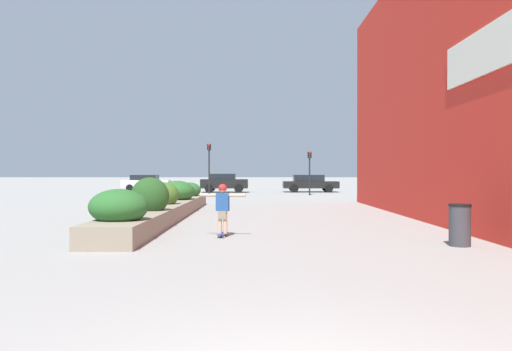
% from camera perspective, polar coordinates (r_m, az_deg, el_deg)
% --- Properties ---
extents(building_wall_right, '(0.67, 31.83, 9.91)m').
position_cam_1_polar(building_wall_right, '(14.39, 26.07, 13.29)').
color(building_wall_right, red).
rests_on(building_wall_right, ground_plane).
extents(planter_box, '(1.49, 15.88, 1.57)m').
position_cam_1_polar(planter_box, '(18.92, -10.04, -3.31)').
color(planter_box, gray).
rests_on(planter_box, ground_plane).
extents(skateboard, '(0.28, 0.69, 0.09)m').
position_cam_1_polar(skateboard, '(13.46, -3.60, -6.72)').
color(skateboard, navy).
rests_on(skateboard, ground_plane).
extents(skateboarder, '(1.24, 0.25, 1.33)m').
position_cam_1_polar(skateboarder, '(13.38, -3.60, -3.21)').
color(skateboarder, tan).
rests_on(skateboarder, skateboard).
extents(trash_bin, '(0.51, 0.51, 0.99)m').
position_cam_1_polar(trash_bin, '(12.66, 22.50, -5.25)').
color(trash_bin, '#38383D').
rests_on(trash_bin, ground_plane).
extents(car_leftmost, '(4.12, 2.05, 1.46)m').
position_cam_1_polar(car_leftmost, '(45.53, -12.21, -0.79)').
color(car_leftmost, silver).
rests_on(car_leftmost, ground_plane).
extents(car_center_left, '(4.67, 2.04, 1.47)m').
position_cam_1_polar(car_center_left, '(42.81, 6.41, -0.84)').
color(car_center_left, black).
rests_on(car_center_left, ground_plane).
extents(car_center_right, '(4.35, 1.90, 1.57)m').
position_cam_1_polar(car_center_right, '(41.91, 15.10, -0.81)').
color(car_center_right, silver).
rests_on(car_center_right, ground_plane).
extents(car_rightmost, '(3.94, 1.96, 1.57)m').
position_cam_1_polar(car_rightmost, '(42.04, -3.43, -0.79)').
color(car_rightmost, black).
rests_on(car_rightmost, ground_plane).
extents(traffic_light_left, '(0.28, 0.30, 3.79)m').
position_cam_1_polar(traffic_light_left, '(37.05, -5.15, 1.70)').
color(traffic_light_left, black).
rests_on(traffic_light_left, ground_plane).
extents(traffic_light_right, '(0.28, 0.30, 3.21)m').
position_cam_1_polar(traffic_light_right, '(36.95, 6.38, 1.16)').
color(traffic_light_right, black).
rests_on(traffic_light_right, ground_plane).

